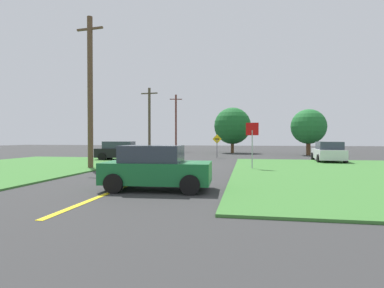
{
  "coord_description": "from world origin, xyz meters",
  "views": [
    {
      "loc": [
        4.63,
        -21.21,
        1.87
      ],
      "look_at": [
        0.52,
        2.05,
        1.45
      ],
      "focal_mm": 28.68,
      "sensor_mm": 36.0,
      "label": 1
    }
  ],
  "objects": [
    {
      "name": "stop_sign",
      "position": [
        5.0,
        -2.45,
        1.99
      ],
      "size": [
        0.75,
        0.18,
        2.82
      ],
      "rotation": [
        0.0,
        0.0,
        2.95
      ],
      "color": "#9EA0A8",
      "rests_on": "ground"
    },
    {
      "name": "ground_plane",
      "position": [
        0.0,
        0.0,
        0.0
      ],
      "size": [
        120.0,
        120.0,
        0.0
      ],
      "primitive_type": "plane",
      "color": "#333333"
    },
    {
      "name": "grass_verge_right",
      "position": [
        9.92,
        -4.0,
        0.04
      ],
      "size": [
        12.0,
        20.0,
        0.08
      ],
      "primitive_type": "cube",
      "color": "#3D7833",
      "rests_on": "ground"
    },
    {
      "name": "direction_sign",
      "position": [
        1.86,
        8.42,
        1.41
      ],
      "size": [
        0.89,
        0.21,
        2.27
      ],
      "color": "slate",
      "rests_on": "ground"
    },
    {
      "name": "car_behind_on_main_road",
      "position": [
        1.41,
        -10.48,
        0.8
      ],
      "size": [
        3.95,
        2.14,
        1.62
      ],
      "rotation": [
        0.0,
        0.0,
        0.05
      ],
      "color": "#196B33",
      "rests_on": "ground"
    },
    {
      "name": "grass_verge_left",
      "position": [
        -9.92,
        -4.0,
        0.04
      ],
      "size": [
        12.0,
        20.0,
        0.08
      ],
      "primitive_type": "cube",
      "color": "#3D7833",
      "rests_on": "ground"
    },
    {
      "name": "utility_pole_near",
      "position": [
        -4.84,
        -3.68,
        4.78
      ],
      "size": [
        1.8,
        0.33,
        9.35
      ],
      "color": "brown",
      "rests_on": "ground"
    },
    {
      "name": "lane_stripe_center",
      "position": [
        0.0,
        -8.0,
        0.01
      ],
      "size": [
        0.2,
        14.0,
        0.01
      ],
      "primitive_type": "cube",
      "color": "yellow",
      "rests_on": "ground"
    },
    {
      "name": "utility_pole_mid",
      "position": [
        -5.35,
        9.62,
        3.73
      ],
      "size": [
        1.8,
        0.28,
        7.16
      ],
      "color": "#4E4431",
      "rests_on": "ground"
    },
    {
      "name": "parked_car_near_building",
      "position": [
        -5.87,
        3.64,
        0.81
      ],
      "size": [
        4.62,
        2.29,
        1.62
      ],
      "rotation": [
        0.0,
        0.0,
        0.09
      ],
      "color": "black",
      "rests_on": "ground"
    },
    {
      "name": "car_on_crossroad",
      "position": [
        11.06,
        4.53,
        0.81
      ],
      "size": [
        2.33,
        4.63,
        1.62
      ],
      "rotation": [
        0.0,
        0.0,
        1.5
      ],
      "color": "silver",
      "rests_on": "ground"
    },
    {
      "name": "oak_tree_left",
      "position": [
        11.47,
        14.58,
        3.19
      ],
      "size": [
        3.86,
        3.86,
        5.14
      ],
      "color": "brown",
      "rests_on": "ground"
    },
    {
      "name": "pine_tree_center",
      "position": [
        12.47,
        20.42,
        3.73
      ],
      "size": [
        2.51,
        2.51,
        5.03
      ],
      "color": "brown",
      "rests_on": "ground"
    },
    {
      "name": "utility_pole_far",
      "position": [
        -5.58,
        22.91,
        4.3
      ],
      "size": [
        1.78,
        0.51,
        8.33
      ],
      "color": "brown",
      "rests_on": "ground"
    },
    {
      "name": "oak_tree_right",
      "position": [
        2.89,
        18.68,
        3.51
      ],
      "size": [
        4.72,
        4.72,
        5.87
      ],
      "color": "brown",
      "rests_on": "ground"
    }
  ]
}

